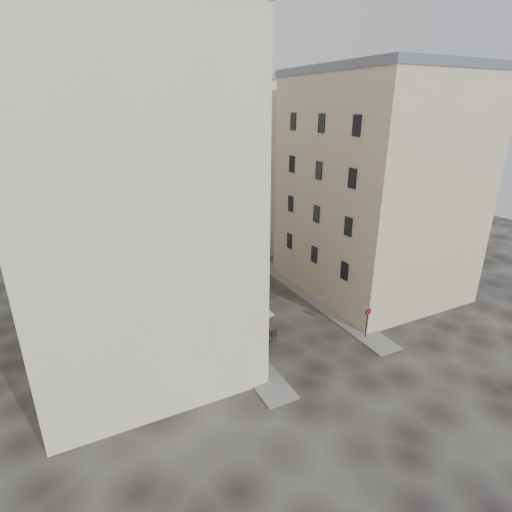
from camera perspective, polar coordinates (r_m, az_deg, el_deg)
ground at (r=30.78m, az=4.73°, el=-10.15°), size 90.00×90.00×0.00m
sidewalk_left at (r=32.15m, az=-6.00°, el=-8.62°), size 2.00×22.00×0.12m
sidewalk_right at (r=35.15m, az=8.50°, el=-6.04°), size 2.00×18.00×0.12m
building_left at (r=26.19m, az=-18.48°, el=7.65°), size 12.20×16.20×20.60m
building_right at (r=36.26m, az=16.74°, el=9.63°), size 12.20×14.20×18.60m
building_back at (r=43.86m, az=-9.32°, el=12.02°), size 18.20×10.20×18.60m
cafe_storefront at (r=28.88m, az=-3.62°, el=-8.04°), size 1.74×7.30×3.50m
stone_steps at (r=40.68m, az=-4.46°, el=-1.51°), size 9.00×3.15×0.80m
bollard_near at (r=28.39m, az=0.10°, el=-11.72°), size 0.12×0.12×0.98m
bollard_mid at (r=31.11m, az=-2.85°, el=-8.61°), size 0.12×0.12×0.98m
bollard_far at (r=33.97m, az=-5.27°, el=-6.00°), size 0.12×0.12×0.98m
no_parking_sign at (r=29.57m, az=15.63°, el=-8.40°), size 0.56×0.13×2.47m
bistro_table_a at (r=28.34m, az=0.76°, el=-12.03°), size 1.19×0.56×0.83m
bistro_table_b at (r=28.74m, az=1.53°, el=-11.34°), size 1.41×0.66×0.99m
bistro_table_c at (r=29.66m, az=-2.09°, el=-10.32°), size 1.30×0.61×0.92m
bistro_table_d at (r=31.08m, az=-2.39°, el=-8.71°), size 1.37×0.64×0.96m
bistro_table_e at (r=32.58m, az=-3.94°, el=-7.27°), size 1.36×0.64×0.96m
pedestrian at (r=31.37m, az=-0.82°, el=-7.41°), size 0.78×0.58×1.93m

